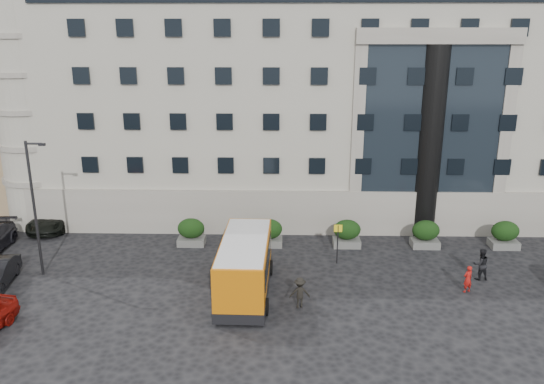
{
  "coord_description": "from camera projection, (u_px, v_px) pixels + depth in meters",
  "views": [
    {
      "loc": [
        2.22,
        -25.24,
        13.61
      ],
      "look_at": [
        1.52,
        3.58,
        5.0
      ],
      "focal_mm": 35.0,
      "sensor_mm": 36.0,
      "label": 1
    }
  ],
  "objects": [
    {
      "name": "hedge_c",
      "position": [
        347.0,
        233.0,
        35.18
      ],
      "size": [
        1.8,
        1.26,
        1.84
      ],
      "color": "#50514E",
      "rests_on": "ground"
    },
    {
      "name": "hedge_d",
      "position": [
        426.0,
        234.0,
        35.06
      ],
      "size": [
        1.8,
        1.26,
        1.84
      ],
      "color": "#50514E",
      "rests_on": "ground"
    },
    {
      "name": "parked_car_d",
      "position": [
        51.0,
        218.0,
        38.55
      ],
      "size": [
        3.25,
        5.67,
        1.49
      ],
      "primitive_type": "imported",
      "rotation": [
        0.0,
        0.0,
        0.15
      ],
      "color": "black",
      "rests_on": "ground"
    },
    {
      "name": "hedge_a",
      "position": [
        191.0,
        232.0,
        35.43
      ],
      "size": [
        1.8,
        1.26,
        1.84
      ],
      "color": "#50514E",
      "rests_on": "ground"
    },
    {
      "name": "pedestrian_c",
      "position": [
        300.0,
        293.0,
        27.27
      ],
      "size": [
        1.12,
        0.71,
        1.66
      ],
      "primitive_type": "imported",
      "rotation": [
        0.0,
        0.0,
        3.23
      ],
      "color": "black",
      "rests_on": "ground"
    },
    {
      "name": "minibus",
      "position": [
        245.0,
        265.0,
        28.56
      ],
      "size": [
        2.89,
        7.38,
        3.06
      ],
      "rotation": [
        0.0,
        0.0,
        -0.02
      ],
      "color": "#C66609",
      "rests_on": "ground"
    },
    {
      "name": "red_truck",
      "position": [
        82.0,
        179.0,
        45.69
      ],
      "size": [
        3.39,
        6.25,
        3.22
      ],
      "rotation": [
        0.0,
        0.0,
        0.12
      ],
      "color": "#9C140B",
      "rests_on": "ground"
    },
    {
      "name": "entrance_column",
      "position": [
        429.0,
        144.0,
        35.85
      ],
      "size": [
        1.8,
        1.8,
        13.0
      ],
      "primitive_type": "cylinder",
      "color": "black",
      "rests_on": "ground"
    },
    {
      "name": "hedge_e",
      "position": [
        505.0,
        234.0,
        34.94
      ],
      "size": [
        1.8,
        1.26,
        1.84
      ],
      "color": "#50514E",
      "rests_on": "ground"
    },
    {
      "name": "civic_building",
      "position": [
        328.0,
        89.0,
        46.49
      ],
      "size": [
        44.0,
        24.0,
        18.0
      ],
      "primitive_type": "cube",
      "color": "#A19C8E",
      "rests_on": "ground"
    },
    {
      "name": "bus_stop_sign",
      "position": [
        338.0,
        237.0,
        32.29
      ],
      "size": [
        0.5,
        0.08,
        2.52
      ],
      "color": "#262628",
      "rests_on": "ground"
    },
    {
      "name": "pedestrian_b",
      "position": [
        481.0,
        264.0,
        30.39
      ],
      "size": [
        1.0,
        0.83,
        1.89
      ],
      "primitive_type": "imported",
      "rotation": [
        0.0,
        0.0,
        3.27
      ],
      "color": "black",
      "rests_on": "ground"
    },
    {
      "name": "hedge_b",
      "position": [
        269.0,
        232.0,
        35.31
      ],
      "size": [
        1.8,
        1.26,
        1.84
      ],
      "color": "#50514E",
      "rests_on": "ground"
    },
    {
      "name": "ground",
      "position": [
        242.0,
        301.0,
        28.13
      ],
      "size": [
        120.0,
        120.0,
        0.0
      ],
      "primitive_type": "plane",
      "color": "black",
      "rests_on": "ground"
    },
    {
      "name": "apartment_far",
      "position": [
        36.0,
        57.0,
        62.01
      ],
      "size": [
        13.0,
        13.0,
        22.0
      ],
      "primitive_type": "cube",
      "color": "brown",
      "rests_on": "ground"
    },
    {
      "name": "pedestrian_a",
      "position": [
        468.0,
        279.0,
        28.93
      ],
      "size": [
        0.67,
        0.57,
        1.55
      ],
      "primitive_type": "imported",
      "rotation": [
        0.0,
        0.0,
        3.56
      ],
      "color": "#AA1511",
      "rests_on": "ground"
    },
    {
      "name": "street_lamp",
      "position": [
        35.0,
        204.0,
        30.03
      ],
      "size": [
        1.16,
        0.18,
        8.0
      ],
      "color": "#262628",
      "rests_on": "ground"
    }
  ]
}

